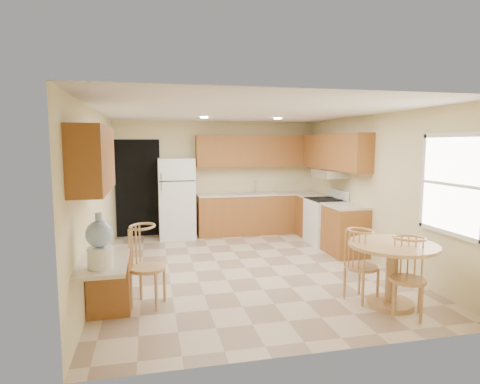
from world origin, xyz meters
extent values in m
plane|color=#C7AF90|center=(0.00, 0.00, 0.00)|extent=(5.50, 5.50, 0.00)
cube|color=white|center=(0.00, 0.00, 2.50)|extent=(4.50, 5.50, 0.02)
cube|color=beige|center=(0.00, 2.75, 1.25)|extent=(4.50, 0.02, 2.50)
cube|color=beige|center=(0.00, -2.75, 1.25)|extent=(4.50, 0.02, 2.50)
cube|color=beige|center=(-2.25, 0.00, 1.25)|extent=(0.02, 5.50, 2.50)
cube|color=beige|center=(2.25, 0.00, 1.25)|extent=(0.02, 5.50, 2.50)
cube|color=black|center=(-1.75, 2.73, 1.05)|extent=(0.90, 0.02, 2.10)
cube|color=#9C5C27|center=(0.88, 2.45, 0.43)|extent=(2.75, 0.60, 0.87)
cube|color=beige|center=(0.88, 2.45, 0.89)|extent=(2.75, 0.63, 0.04)
cube|color=#9C5C27|center=(1.95, 1.85, 0.43)|extent=(0.60, 0.59, 0.87)
cube|color=beige|center=(1.95, 1.85, 0.89)|extent=(0.63, 0.59, 0.04)
cube|color=#9C5C27|center=(1.95, 0.40, 0.43)|extent=(0.60, 0.80, 0.87)
cube|color=beige|center=(1.95, 0.40, 0.89)|extent=(0.63, 0.80, 0.04)
cube|color=#9C5C27|center=(0.88, 2.58, 1.85)|extent=(2.75, 0.33, 0.70)
cube|color=#9C5C27|center=(2.08, 1.21, 1.85)|extent=(0.33, 2.42, 0.70)
cube|color=#9C5C27|center=(-2.08, -1.60, 1.85)|extent=(0.33, 1.40, 0.70)
cube|color=silver|center=(0.85, 2.45, 0.91)|extent=(0.78, 0.44, 0.01)
cube|color=silver|center=(2.00, 1.18, 1.42)|extent=(0.50, 0.76, 0.14)
cube|color=#9C5C27|center=(-2.00, -1.32, 0.36)|extent=(0.48, 0.42, 0.72)
cube|color=beige|center=(-2.00, -1.70, 0.75)|extent=(0.50, 1.20, 0.04)
cube|color=white|center=(2.23, -1.85, 1.50)|extent=(0.05, 1.00, 1.20)
cube|color=white|center=(2.22, -1.85, 2.12)|extent=(0.05, 1.10, 0.06)
cube|color=white|center=(2.22, -1.85, 0.88)|extent=(0.05, 1.10, 0.06)
cube|color=white|center=(2.22, -1.32, 1.50)|extent=(0.05, 0.06, 1.28)
cylinder|color=white|center=(-0.50, 1.20, 2.48)|extent=(0.14, 0.14, 0.02)
cylinder|color=white|center=(0.90, 1.20, 2.48)|extent=(0.14, 0.14, 0.02)
cube|color=white|center=(-0.95, 2.40, 0.85)|extent=(0.75, 0.70, 1.71)
cube|color=black|center=(-0.95, 2.04, 1.25)|extent=(0.74, 0.01, 0.02)
cube|color=silver|center=(-1.27, 2.03, 1.15)|extent=(0.03, 0.03, 0.18)
cube|color=silver|center=(-1.27, 2.03, 1.35)|extent=(0.03, 0.03, 0.14)
cube|color=white|center=(1.92, 1.18, 0.45)|extent=(0.65, 0.76, 0.90)
cube|color=black|center=(1.92, 1.18, 0.91)|extent=(0.64, 0.75, 0.02)
cube|color=white|center=(2.20, 1.18, 1.00)|extent=(0.06, 0.76, 0.18)
cylinder|color=tan|center=(1.40, -1.89, 0.03)|extent=(0.58, 0.58, 0.06)
cylinder|color=tan|center=(1.40, -1.89, 0.39)|extent=(0.14, 0.14, 0.71)
cylinder|color=tan|center=(1.40, -1.89, 0.77)|extent=(1.07, 1.07, 0.04)
cylinder|color=tan|center=(1.13, -1.64, 0.44)|extent=(0.41, 0.41, 0.04)
cylinder|color=tan|center=(0.98, -1.49, 0.22)|extent=(0.03, 0.03, 0.44)
cylinder|color=tan|center=(1.28, -1.49, 0.22)|extent=(0.03, 0.03, 0.44)
cylinder|color=tan|center=(0.98, -1.78, 0.22)|extent=(0.03, 0.03, 0.44)
cylinder|color=tan|center=(1.28, -1.78, 0.22)|extent=(0.03, 0.03, 0.44)
cylinder|color=tan|center=(1.40, -2.20, 0.44)|extent=(0.41, 0.41, 0.04)
cylinder|color=tan|center=(1.25, -2.05, 0.22)|extent=(0.04, 0.04, 0.44)
cylinder|color=tan|center=(1.55, -2.05, 0.22)|extent=(0.04, 0.04, 0.44)
cylinder|color=tan|center=(1.25, -2.35, 0.22)|extent=(0.04, 0.04, 0.44)
cylinder|color=tan|center=(1.55, -2.35, 0.22)|extent=(0.04, 0.04, 0.44)
cylinder|color=tan|center=(-1.55, -1.20, 0.48)|extent=(0.44, 0.44, 0.04)
cylinder|color=tan|center=(-1.71, -1.04, 0.24)|extent=(0.04, 0.04, 0.48)
cylinder|color=tan|center=(-1.39, -1.04, 0.24)|extent=(0.04, 0.04, 0.48)
cylinder|color=tan|center=(-1.71, -1.36, 0.24)|extent=(0.04, 0.04, 0.48)
cylinder|color=tan|center=(-1.39, -1.36, 0.24)|extent=(0.04, 0.04, 0.48)
cylinder|color=white|center=(-2.00, -2.02, 0.88)|extent=(0.25, 0.25, 0.21)
sphere|color=#92AFE2|center=(-2.00, -2.02, 1.12)|extent=(0.27, 0.27, 0.27)
cylinder|color=#92AFE2|center=(-2.00, -2.02, 1.29)|extent=(0.07, 0.07, 0.08)
camera|label=1|loc=(-1.49, -6.15, 2.01)|focal=30.00mm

